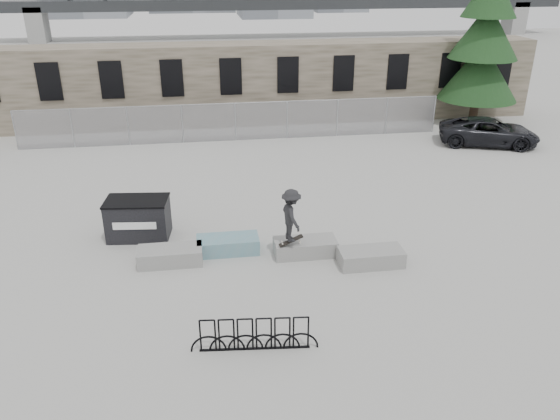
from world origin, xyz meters
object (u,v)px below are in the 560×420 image
object	(u,v)px
skateboarder	(291,215)
suv	(489,132)
planter_center_right	(305,247)
bike_rack	(255,335)
planter_far_left	(170,255)
planter_center_left	(228,244)
dumpster	(138,218)
planter_offset	(371,257)
spruce_tree	(485,37)

from	to	relation	value
skateboarder	suv	bearing A→B (deg)	-60.23
planter_center_right	bike_rack	world-z (taller)	bike_rack
planter_far_left	skateboarder	bearing A→B (deg)	-5.29
planter_far_left	bike_rack	bearing A→B (deg)	-64.66
skateboarder	planter_center_left	bearing A→B (deg)	56.30
dumpster	skateboarder	world-z (taller)	skateboarder
planter_far_left	skateboarder	distance (m)	4.01
planter_center_left	planter_offset	size ratio (longest dim) A/B	1.00
planter_offset	spruce_tree	bearing A→B (deg)	54.37
suv	skateboarder	xyz separation A→B (m)	(-12.10, -10.40, 0.86)
planter_center_left	planter_center_right	world-z (taller)	same
planter_far_left	dumpster	size ratio (longest dim) A/B	0.90
planter_center_left	spruce_tree	world-z (taller)	spruce_tree
planter_far_left	planter_offset	distance (m)	6.29
bike_rack	skateboarder	bearing A→B (deg)	69.28
planter_far_left	bike_rack	world-z (taller)	bike_rack
dumpster	planter_offset	bearing A→B (deg)	-16.20
planter_center_left	dumpster	bearing A→B (deg)	152.50
planter_far_left	spruce_tree	distance (m)	22.74
planter_far_left	skateboarder	world-z (taller)	skateboarder
planter_center_right	skateboarder	xyz separation A→B (m)	(-0.52, -0.27, 1.27)
skateboarder	dumpster	bearing A→B (deg)	53.43
planter_center_right	planter_offset	bearing A→B (deg)	-26.61
suv	planter_offset	bearing A→B (deg)	157.53
planter_offset	planter_center_left	bearing A→B (deg)	161.08
planter_far_left	spruce_tree	size ratio (longest dim) A/B	0.17
bike_rack	spruce_tree	size ratio (longest dim) A/B	0.27
bike_rack	planter_far_left	bearing A→B (deg)	115.34
planter_offset	suv	bearing A→B (deg)	48.84
planter_center_right	planter_offset	world-z (taller)	same
planter_center_left	bike_rack	bearing A→B (deg)	-86.15
bike_rack	suv	distance (m)	20.06
spruce_tree	suv	world-z (taller)	spruce_tree
dumpster	suv	distance (m)	18.80
bike_rack	skateboarder	distance (m)	4.67
planter_far_left	dumpster	world-z (taller)	dumpster
bike_rack	suv	size ratio (longest dim) A/B	0.63
planter_far_left	planter_center_left	xyz separation A→B (m)	(1.84, 0.47, 0.00)
spruce_tree	skateboarder	xyz separation A→B (m)	(-13.35, -14.58, -3.32)
planter_offset	planter_far_left	bearing A→B (deg)	170.58
planter_center_right	skateboarder	bearing A→B (deg)	-151.97
planter_center_left	planter_offset	xyz separation A→B (m)	(4.37, -1.50, 0.00)
planter_center_left	bike_rack	distance (m)	5.08
planter_far_left	spruce_tree	world-z (taller)	spruce_tree
planter_offset	spruce_tree	world-z (taller)	spruce_tree
planter_center_left	spruce_tree	bearing A→B (deg)	41.96
planter_center_left	planter_center_right	size ratio (longest dim) A/B	1.00
planter_center_right	suv	size ratio (longest dim) A/B	0.40
planter_center_left	planter_center_right	distance (m)	2.52
dumpster	bike_rack	xyz separation A→B (m)	(3.28, -6.60, -0.26)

